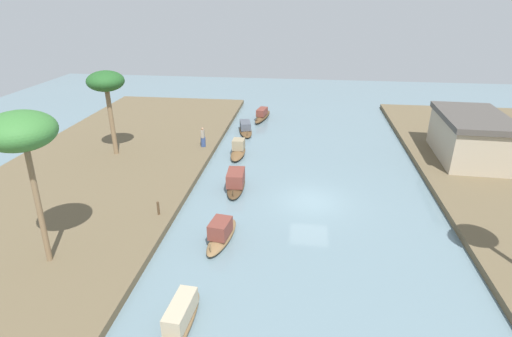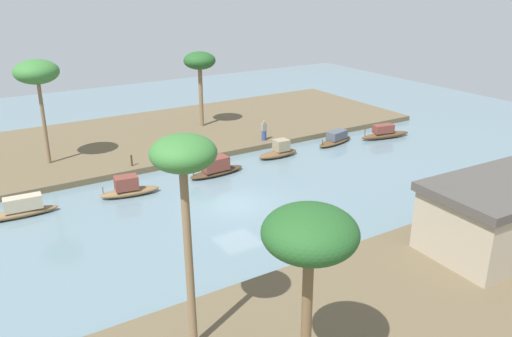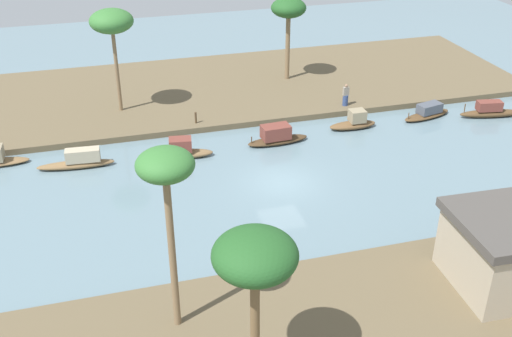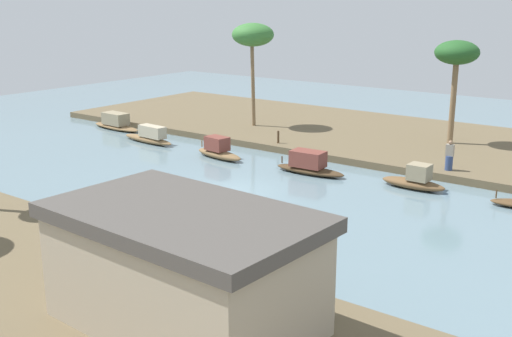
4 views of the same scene
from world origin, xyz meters
The scene contains 12 objects.
river_water centered at (0.00, 0.00, 0.00)m, with size 78.09×78.09×0.00m, color slate.
riverbank_left centered at (0.00, -15.39, 0.21)m, with size 47.30×14.89×0.43m, color brown.
sampan_with_tall_canopy centered at (16.85, -6.92, 0.47)m, with size 4.93×1.48×1.23m.
sampan_with_red_awning centered at (-7.12, -5.87, 0.46)m, with size 3.38×1.09×1.33m.
sampan_downstream_large centered at (11.42, -5.15, 0.47)m, with size 4.71×1.21×1.22m.
sampan_foreground centered at (5.07, -4.77, 0.49)m, with size 3.80×1.54×1.31m.
sampan_open_hull centered at (-1.25, -5.06, 0.51)m, with size 4.21×1.39×1.29m.
person_on_near_bank centered at (-7.73, -8.92, 1.10)m, with size 0.44×0.43×1.64m.
mooring_post centered at (3.44, -8.79, 0.83)m, with size 0.14×0.14×0.80m, color #4C3823.
palm_tree_left_near centered at (-5.37, -15.45, 6.01)m, with size 2.74×2.74×6.51m.
palm_tree_left_far centered at (8.22, -12.41, 6.85)m, with size 2.98×2.98×7.34m.
riverside_building centered at (-7.83, 11.92, 2.17)m, with size 7.80×4.92×3.44m.
Camera 4 is at (-19.19, 23.71, 9.41)m, focal length 44.31 mm.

